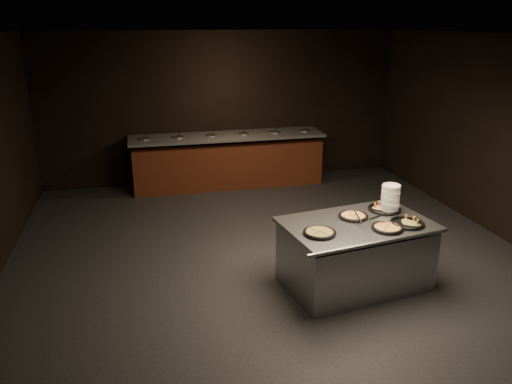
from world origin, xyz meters
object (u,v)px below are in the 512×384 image
at_px(pan_veggie_whole, 319,232).
at_px(pan_cheese_whole, 353,216).
at_px(plate_stack, 390,198).
at_px(serving_counter, 355,255).

distance_m(pan_veggie_whole, pan_cheese_whole, 0.68).
height_order(plate_stack, pan_cheese_whole, plate_stack).
relative_size(serving_counter, pan_cheese_whole, 5.22).
distance_m(plate_stack, pan_cheese_whole, 0.57).
xyz_separation_m(serving_counter, pan_veggie_whole, (-0.55, -0.21, 0.45)).
height_order(serving_counter, plate_stack, plate_stack).
relative_size(plate_stack, pan_cheese_whole, 0.93).
xyz_separation_m(plate_stack, pan_veggie_whole, (-1.10, -0.48, -0.15)).
bearing_deg(serving_counter, pan_veggie_whole, -167.82).
relative_size(serving_counter, pan_veggie_whole, 5.02).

